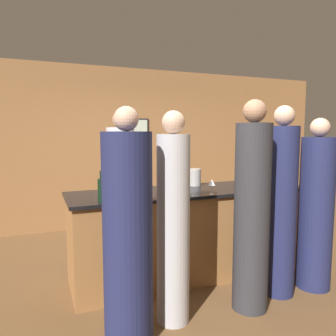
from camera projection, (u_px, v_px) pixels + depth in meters
ground_plane at (189, 274)px, 3.87m from camera, size 14.00×14.00×0.00m
back_wall at (132, 147)px, 5.93m from camera, size 8.00×0.08×2.80m
bar_counter at (190, 233)px, 3.81m from camera, size 2.75×0.81×1.02m
bartender at (121, 190)px, 4.41m from camera, size 0.37×0.37×1.94m
guest_0 at (173, 224)px, 2.83m from camera, size 0.29×0.29×1.85m
guest_1 at (252, 213)px, 3.04m from camera, size 0.33×0.33×1.97m
guest_2 at (128, 236)px, 2.57m from camera, size 0.39×0.39×1.87m
guest_3 at (281, 207)px, 3.33m from camera, size 0.31×0.31×1.94m
guest_4 at (316, 210)px, 3.48m from camera, size 0.36×0.36×1.82m
wine_bottle_0 at (101, 190)px, 3.09m from camera, size 0.07×0.07×0.30m
ice_bucket at (195, 177)px, 4.03m from camera, size 0.15×0.15×0.21m
wine_glass_0 at (182, 182)px, 3.57m from camera, size 0.08×0.08×0.16m
wine_glass_1 at (212, 183)px, 3.44m from camera, size 0.07×0.07×0.16m
wine_glass_2 at (261, 179)px, 3.72m from camera, size 0.07×0.07×0.16m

